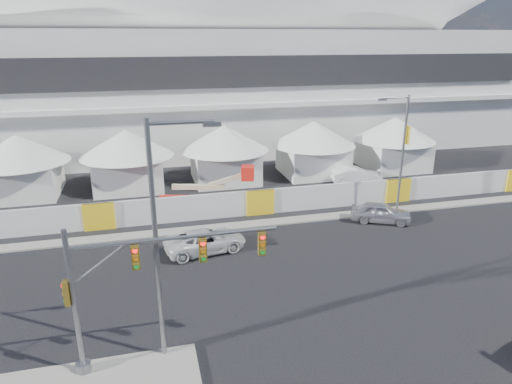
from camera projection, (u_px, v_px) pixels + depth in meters
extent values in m
plane|color=black|center=(214.00, 336.00, 21.30)|extent=(160.00, 160.00, 0.00)
cube|color=gray|center=(431.00, 206.00, 37.40)|extent=(80.00, 1.20, 0.12)
cube|color=silver|center=(221.00, 87.00, 59.42)|extent=(80.00, 24.00, 14.00)
cube|color=black|center=(241.00, 72.00, 47.37)|extent=(68.00, 0.30, 3.20)
cube|color=silver|center=(242.00, 106.00, 48.28)|extent=(72.00, 0.80, 0.50)
cylinder|color=silver|center=(239.00, 1.00, 54.71)|extent=(51.60, 6.80, 6.80)
cylinder|color=silver|center=(255.00, 5.00, 55.31)|extent=(45.60, 5.20, 5.20)
cone|color=silver|center=(461.00, 0.00, 61.67)|extent=(8.00, 7.60, 7.60)
cube|color=white|center=(22.00, 179.00, 39.80)|extent=(6.00, 6.00, 3.00)
cone|color=white|center=(17.00, 149.00, 38.93)|extent=(8.40, 8.40, 2.40)
cube|color=white|center=(129.00, 172.00, 41.90)|extent=(6.00, 6.00, 3.00)
cone|color=white|center=(126.00, 143.00, 41.03)|extent=(8.40, 8.40, 2.40)
cube|color=white|center=(225.00, 165.00, 43.99)|extent=(6.00, 6.00, 3.00)
cone|color=white|center=(224.00, 138.00, 43.12)|extent=(8.40, 8.40, 2.40)
cube|color=white|center=(312.00, 159.00, 46.09)|extent=(6.00, 6.00, 3.00)
cone|color=white|center=(314.00, 133.00, 45.22)|extent=(8.40, 8.40, 2.40)
cube|color=white|center=(392.00, 154.00, 48.18)|extent=(6.00, 6.00, 3.00)
cone|color=white|center=(395.00, 129.00, 47.31)|extent=(8.40, 8.40, 2.40)
cube|color=silver|center=(260.00, 202.00, 35.67)|extent=(70.00, 0.25, 2.00)
imported|color=silver|center=(381.00, 212.00, 34.25)|extent=(3.48, 4.76, 1.51)
imported|color=silver|center=(205.00, 241.00, 29.55)|extent=(3.37, 5.66, 1.47)
imported|color=white|center=(357.00, 176.00, 43.24)|extent=(2.55, 4.92, 1.54)
cylinder|color=slate|center=(74.00, 304.00, 17.87)|extent=(0.21, 0.21, 6.37)
cylinder|color=slate|center=(84.00, 367.00, 18.83)|extent=(0.62, 0.62, 0.40)
cylinder|color=slate|center=(177.00, 238.00, 18.05)|extent=(8.23, 0.14, 0.14)
cube|color=#594714|center=(136.00, 257.00, 17.88)|extent=(0.32, 0.22, 1.05)
cube|color=#594714|center=(203.00, 250.00, 18.50)|extent=(0.32, 0.22, 1.05)
cube|color=#594714|center=(262.00, 243.00, 19.08)|extent=(0.32, 0.22, 1.05)
cube|color=#594714|center=(67.00, 293.00, 17.64)|extent=(0.22, 0.32, 1.05)
cylinder|color=gray|center=(156.00, 246.00, 18.31)|extent=(0.21, 0.21, 10.32)
cylinder|color=gray|center=(181.00, 122.00, 17.01)|extent=(2.52, 0.14, 0.14)
cube|color=gray|center=(212.00, 124.00, 17.31)|extent=(0.69, 0.29, 0.17)
cylinder|color=gray|center=(403.00, 155.00, 35.21)|extent=(0.18, 0.18, 9.21)
cylinder|color=gray|center=(395.00, 98.00, 33.52)|extent=(2.25, 0.12, 0.12)
cube|color=gray|center=(382.00, 100.00, 33.32)|extent=(0.61, 0.26, 0.15)
cube|color=yellow|center=(408.00, 135.00, 34.77)|extent=(0.03, 0.61, 1.43)
cube|color=red|center=(183.00, 206.00, 36.09)|extent=(4.20, 2.72, 1.18)
cube|color=beige|center=(198.00, 186.00, 35.88)|extent=(4.04, 1.49, 0.38)
cube|color=beige|center=(228.00, 176.00, 36.22)|extent=(3.14, 1.18, 1.31)
cube|color=red|center=(246.00, 168.00, 36.40)|extent=(1.20, 1.20, 1.08)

